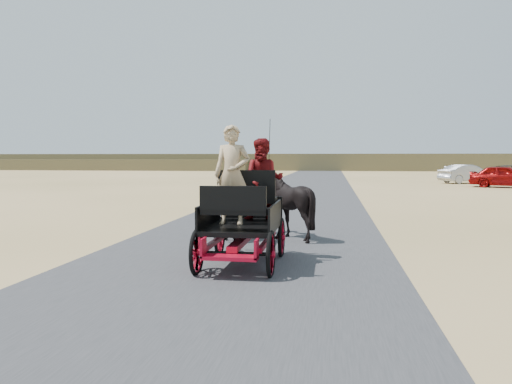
# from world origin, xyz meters

# --- Properties ---
(ground) EXTENTS (140.00, 140.00, 0.00)m
(ground) POSITION_xyz_m (0.00, 0.00, 0.00)
(ground) COLOR tan
(road) EXTENTS (6.00, 140.00, 0.01)m
(road) POSITION_xyz_m (0.00, 0.00, 0.01)
(road) COLOR #38383A
(road) RESTS_ON ground
(ridge_far) EXTENTS (140.00, 6.00, 2.40)m
(ridge_far) POSITION_xyz_m (0.00, 62.00, 1.20)
(ridge_far) COLOR brown
(ridge_far) RESTS_ON ground
(ridge_near) EXTENTS (40.00, 4.00, 1.60)m
(ridge_near) POSITION_xyz_m (-30.00, 58.00, 0.80)
(ridge_near) COLOR brown
(ridge_near) RESTS_ON ground
(carriage) EXTENTS (1.30, 2.40, 0.72)m
(carriage) POSITION_xyz_m (0.18, -2.33, 0.36)
(carriage) COLOR black
(carriage) RESTS_ON ground
(horse_left) EXTENTS (0.91, 2.01, 1.70)m
(horse_left) POSITION_xyz_m (-0.37, 0.67, 0.85)
(horse_left) COLOR black
(horse_left) RESTS_ON ground
(horse_right) EXTENTS (1.37, 1.54, 1.70)m
(horse_right) POSITION_xyz_m (0.73, 0.67, 0.85)
(horse_right) COLOR black
(horse_right) RESTS_ON ground
(driver_man) EXTENTS (0.66, 0.43, 1.80)m
(driver_man) POSITION_xyz_m (-0.02, -2.28, 1.62)
(driver_man) COLOR tan
(driver_man) RESTS_ON carriage
(passenger_woman) EXTENTS (0.77, 0.60, 1.58)m
(passenger_woman) POSITION_xyz_m (0.48, -1.73, 1.51)
(passenger_woman) COLOR #660C0F
(passenger_woman) RESTS_ON carriage
(pedestrian) EXTENTS (1.09, 0.82, 1.73)m
(pedestrian) POSITION_xyz_m (-1.90, 13.12, 0.86)
(pedestrian) COLOR maroon
(pedestrian) RESTS_ON ground
(car_a) EXTENTS (4.50, 3.31, 1.42)m
(car_a) POSITION_xyz_m (12.61, 22.49, 0.71)
(car_a) COLOR maroon
(car_a) RESTS_ON ground
(car_b) EXTENTS (4.40, 3.13, 1.38)m
(car_b) POSITION_xyz_m (11.63, 27.69, 0.69)
(car_b) COLOR #B2B2B7
(car_b) RESTS_ON ground
(car_c) EXTENTS (4.43, 2.41, 1.22)m
(car_c) POSITION_xyz_m (13.15, 32.49, 0.61)
(car_c) COLOR #B2B2B7
(car_c) RESTS_ON ground
(car_d) EXTENTS (4.41, 2.16, 1.21)m
(car_d) POSITION_xyz_m (17.82, 37.03, 0.60)
(car_d) COLOR brown
(car_d) RESTS_ON ground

